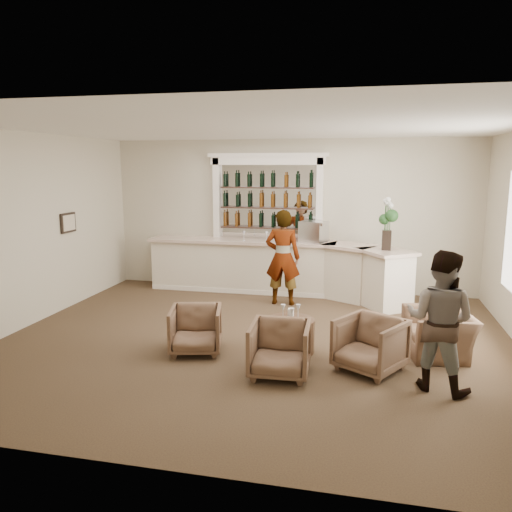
{
  "coord_description": "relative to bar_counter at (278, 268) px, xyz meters",
  "views": [
    {
      "loc": [
        1.66,
        -7.34,
        2.74
      ],
      "look_at": [
        -0.19,
        0.9,
        1.2
      ],
      "focal_mm": 35.0,
      "sensor_mm": 36.0,
      "label": 1
    }
  ],
  "objects": [
    {
      "name": "wine_glass_bar_left",
      "position": [
        -0.27,
        0.05,
        0.67
      ],
      "size": [
        0.07,
        0.07,
        0.21
      ],
      "primitive_type": null,
      "color": "white",
      "rests_on": "bar_counter"
    },
    {
      "name": "wine_glass_tbl_b",
      "position": [
        0.87,
        -3.24,
        0.03
      ],
      "size": [
        0.07,
        0.07,
        0.21
      ],
      "primitive_type": null,
      "color": "white",
      "rests_on": "cocktail_table"
    },
    {
      "name": "sommelier",
      "position": [
        0.22,
        -0.78,
        0.37
      ],
      "size": [
        0.7,
        0.47,
        1.89
      ],
      "primitive_type": "imported",
      "rotation": [
        0.0,
        0.0,
        3.16
      ],
      "color": "gray",
      "rests_on": "ground"
    },
    {
      "name": "wine_glass_tbl_c",
      "position": [
        0.81,
        -3.45,
        0.03
      ],
      "size": [
        0.07,
        0.07,
        0.21
      ],
      "primitive_type": null,
      "color": "white",
      "rests_on": "cocktail_table"
    },
    {
      "name": "napkin_holder",
      "position": [
        0.75,
        -3.18,
        -0.01
      ],
      "size": [
        0.08,
        0.08,
        0.12
      ],
      "primitive_type": "cube",
      "color": "white",
      "rests_on": "cocktail_table"
    },
    {
      "name": "guest",
      "position": [
        2.74,
        -4.16,
        0.3
      ],
      "size": [
        1.05,
        0.95,
        1.75
      ],
      "primitive_type": "imported",
      "rotation": [
        0.0,
        0.0,
        2.72
      ],
      "color": "gray",
      "rests_on": "ground"
    },
    {
      "name": "wine_glass_bar_right",
      "position": [
        -0.75,
        -0.04,
        0.67
      ],
      "size": [
        0.07,
        0.07,
        0.21
      ],
      "primitive_type": null,
      "color": "white",
      "rests_on": "bar_counter"
    },
    {
      "name": "bar_counter",
      "position": [
        0.0,
        0.0,
        0.0
      ],
      "size": [
        5.72,
        1.8,
        1.14
      ],
      "color": "white",
      "rests_on": "ground"
    },
    {
      "name": "cocktail_table",
      "position": [
        0.77,
        -3.32,
        -0.32
      ],
      "size": [
        0.72,
        0.72,
        0.5
      ],
      "primitive_type": "cylinder",
      "color": "#4A3320",
      "rests_on": "ground"
    },
    {
      "name": "espresso_machine",
      "position": [
        0.73,
        0.09,
        0.79
      ],
      "size": [
        0.63,
        0.59,
        0.44
      ],
      "primitive_type": "cube",
      "rotation": [
        0.0,
        0.0,
        -0.4
      ],
      "color": "silver",
      "rests_on": "bar_counter"
    },
    {
      "name": "armchair_far",
      "position": [
        2.91,
        -2.98,
        -0.25
      ],
      "size": [
        1.03,
        1.13,
        0.64
      ],
      "primitive_type": "imported",
      "rotation": [
        0.0,
        0.0,
        -1.39
      ],
      "color": "brown",
      "rests_on": "ground"
    },
    {
      "name": "back_bar_alcove",
      "position": [
        -0.34,
        0.41,
        1.46
      ],
      "size": [
        2.64,
        0.25,
        3.0
      ],
      "color": "white",
      "rests_on": "ground"
    },
    {
      "name": "flower_vase",
      "position": [
        2.2,
        -0.58,
        1.13
      ],
      "size": [
        0.26,
        0.26,
        1.0
      ],
      "color": "black",
      "rests_on": "bar_counter"
    },
    {
      "name": "room_shell",
      "position": [
        0.33,
        -2.29,
        1.77
      ],
      "size": [
        8.04,
        7.02,
        3.32
      ],
      "color": "beige",
      "rests_on": "ground"
    },
    {
      "name": "wine_glass_tbl_a",
      "position": [
        0.65,
        -3.29,
        0.03
      ],
      "size": [
        0.07,
        0.07,
        0.21
      ],
      "primitive_type": null,
      "color": "white",
      "rests_on": "cocktail_table"
    },
    {
      "name": "armchair_right",
      "position": [
        1.93,
        -3.78,
        -0.21
      ],
      "size": [
        1.09,
        1.09,
        0.73
      ],
      "primitive_type": "imported",
      "rotation": [
        0.0,
        0.0,
        -0.54
      ],
      "color": "brown",
      "rests_on": "ground"
    },
    {
      "name": "ground",
      "position": [
        0.16,
        -3.0,
        -0.57
      ],
      "size": [
        8.0,
        8.0,
        0.0
      ],
      "primitive_type": "plane",
      "color": "brown",
      "rests_on": "ground"
    },
    {
      "name": "armchair_left",
      "position": [
        -0.59,
        -3.64,
        -0.23
      ],
      "size": [
        0.9,
        0.91,
        0.69
      ],
      "primitive_type": "imported",
      "rotation": [
        0.0,
        0.0,
        0.25
      ],
      "color": "brown",
      "rests_on": "ground"
    },
    {
      "name": "armchair_center",
      "position": [
        0.77,
        -4.19,
        -0.21
      ],
      "size": [
        0.8,
        0.83,
        0.72
      ],
      "primitive_type": "imported",
      "rotation": [
        0.0,
        0.0,
        0.05
      ],
      "color": "brown",
      "rests_on": "ground"
    }
  ]
}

